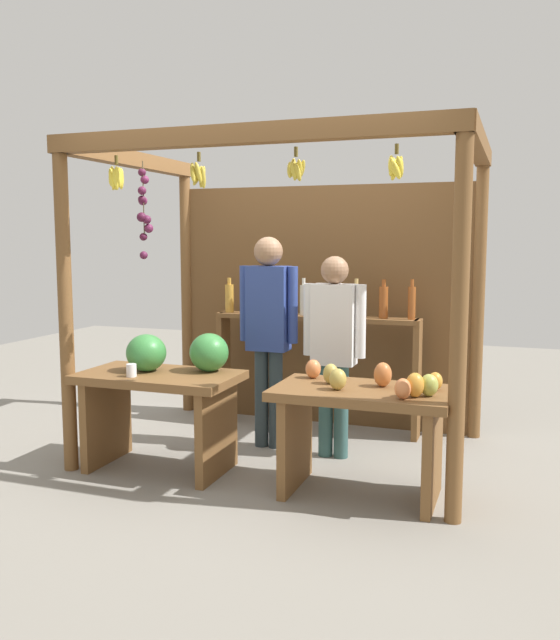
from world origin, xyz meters
TOP-DOWN VIEW (x-y plane):
  - ground_plane at (0.00, 0.00)m, footprint 12.00×12.00m
  - market_stall at (-0.01, 0.40)m, footprint 2.80×1.92m
  - fruit_counter_left at (-0.71, -0.65)m, footprint 1.13×0.69m
  - fruit_counter_right at (0.75, -0.68)m, footprint 1.13×0.64m
  - bottle_shelf_unit at (0.01, 0.68)m, footprint 1.80×0.22m
  - vendor_man at (-0.19, 0.08)m, footprint 0.48×0.23m
  - vendor_woman at (0.36, 0.01)m, footprint 0.48×0.21m

SIDE VIEW (x-z plane):
  - ground_plane at x=0.00m, z-range 0.00..0.00m
  - fruit_counter_right at x=0.75m, z-range 0.10..0.96m
  - fruit_counter_left at x=-0.71m, z-range 0.12..1.10m
  - bottle_shelf_unit at x=0.01m, z-range 0.14..1.47m
  - vendor_woman at x=0.36m, z-range 0.15..1.67m
  - vendor_man at x=-0.19m, z-range 0.17..1.84m
  - market_stall at x=-0.01m, z-range 0.20..2.56m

